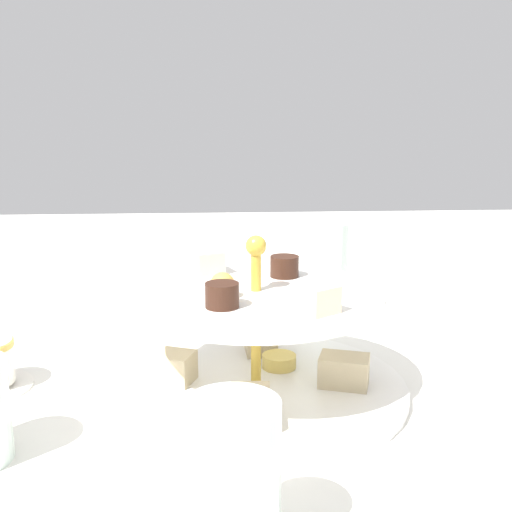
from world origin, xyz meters
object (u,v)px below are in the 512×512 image
(tiered_serving_stand, at_px, (256,349))
(water_glass_tall_right, at_px, (323,270))
(butter_knife_right, at_px, (103,318))
(water_glass_mid_back, at_px, (233,479))

(tiered_serving_stand, xyz_separation_m, water_glass_tall_right, (0.24, -0.11, 0.02))
(butter_knife_right, xyz_separation_m, water_glass_mid_back, (-0.48, -0.16, 0.05))
(water_glass_mid_back, bearing_deg, tiered_serving_stand, -7.28)
(tiered_serving_stand, relative_size, butter_knife_right, 1.77)
(butter_knife_right, bearing_deg, tiered_serving_stand, 99.64)
(tiered_serving_stand, bearing_deg, water_glass_mid_back, 172.72)
(tiered_serving_stand, distance_m, water_glass_tall_right, 0.26)
(water_glass_tall_right, bearing_deg, tiered_serving_stand, 155.52)
(water_glass_tall_right, bearing_deg, butter_knife_right, 88.92)
(water_glass_tall_right, distance_m, butter_knife_right, 0.31)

